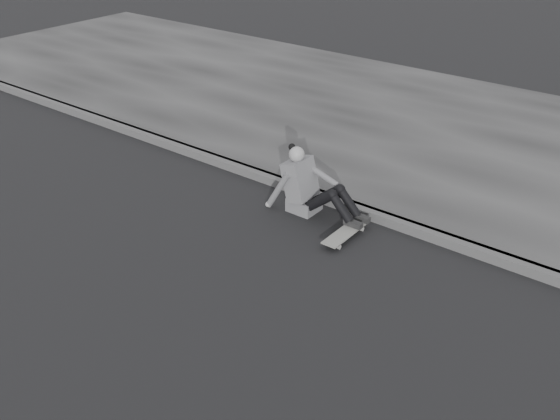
# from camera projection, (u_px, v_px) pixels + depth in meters

# --- Properties ---
(ground) EXTENTS (80.00, 80.00, 0.00)m
(ground) POSITION_uv_depth(u_px,v_px,m) (247.00, 325.00, 6.11)
(ground) COLOR black
(ground) RESTS_ON ground
(curb) EXTENTS (24.00, 0.16, 0.12)m
(curb) POSITION_uv_depth(u_px,v_px,m) (379.00, 217.00, 7.87)
(curb) COLOR #464646
(curb) RESTS_ON ground
(sidewalk) EXTENTS (24.00, 6.00, 0.12)m
(sidewalk) POSITION_uv_depth(u_px,v_px,m) (474.00, 143.00, 9.95)
(sidewalk) COLOR #323232
(sidewalk) RESTS_ON ground
(skateboard) EXTENTS (0.20, 0.78, 0.09)m
(skateboard) POSITION_uv_depth(u_px,v_px,m) (346.00, 233.00, 7.51)
(skateboard) COLOR #969691
(skateboard) RESTS_ON ground
(seated_woman) EXTENTS (1.38, 0.46, 0.88)m
(seated_woman) POSITION_uv_depth(u_px,v_px,m) (308.00, 187.00, 7.93)
(seated_woman) COLOR #5B5B5E
(seated_woman) RESTS_ON ground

